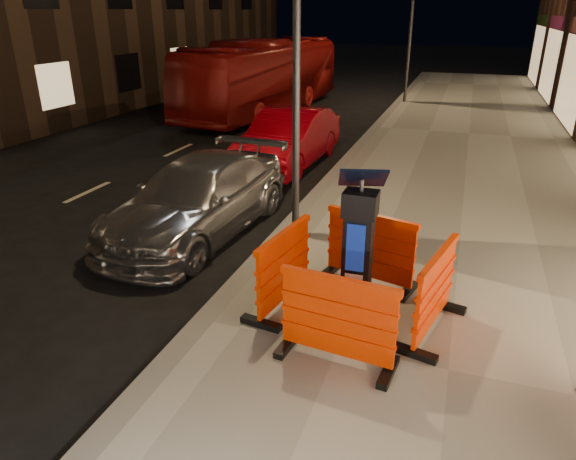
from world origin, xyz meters
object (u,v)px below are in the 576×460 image
(parking_kiosk, at_px, (358,250))
(barrier_back, at_px, (370,249))
(barrier_kerbside, at_px, (284,269))
(car_red, at_px, (289,165))
(barrier_front, at_px, (338,320))
(bus_doubledecker, at_px, (265,112))
(barrier_bldgside, at_px, (435,293))
(car_silver, at_px, (200,232))

(parking_kiosk, xyz_separation_m, barrier_back, (0.00, 0.95, -0.42))
(barrier_kerbside, relative_size, car_red, 0.31)
(parking_kiosk, distance_m, barrier_kerbside, 1.04)
(barrier_front, xyz_separation_m, barrier_back, (0.00, 1.90, 0.00))
(barrier_back, relative_size, bus_doubledecker, 0.14)
(barrier_back, bearing_deg, car_red, 133.07)
(barrier_bldgside, bearing_deg, parking_kiosk, 103.28)
(barrier_front, bearing_deg, barrier_back, 96.28)
(parking_kiosk, height_order, barrier_front, parking_kiosk)
(parking_kiosk, relative_size, barrier_kerbside, 1.40)
(car_red, distance_m, bus_doubledecker, 7.76)
(barrier_back, bearing_deg, barrier_bldgside, -30.72)
(barrier_bldgside, relative_size, bus_doubledecker, 0.14)
(car_red, bearing_deg, parking_kiosk, -62.56)
(barrier_kerbside, height_order, barrier_bldgside, same)
(parking_kiosk, xyz_separation_m, barrier_kerbside, (-0.95, 0.00, -0.42))
(barrier_kerbside, relative_size, car_silver, 0.30)
(barrier_back, xyz_separation_m, barrier_bldgside, (0.95, -0.95, 0.00))
(parking_kiosk, xyz_separation_m, car_red, (-3.22, 6.81, -1.09))
(car_silver, bearing_deg, barrier_bldgside, -21.71)
(barrier_kerbside, xyz_separation_m, bus_doubledecker, (-5.67, 13.78, -0.68))
(barrier_front, bearing_deg, bus_doubledecker, 120.48)
(parking_kiosk, distance_m, barrier_bldgside, 1.04)
(car_silver, bearing_deg, parking_kiosk, -27.82)
(barrier_front, relative_size, car_silver, 0.30)
(parking_kiosk, relative_size, car_red, 0.43)
(barrier_front, distance_m, barrier_back, 1.90)
(bus_doubledecker, bearing_deg, barrier_bldgside, -56.09)
(barrier_front, height_order, barrier_back, same)
(barrier_bldgside, relative_size, car_red, 0.31)
(parking_kiosk, height_order, barrier_bldgside, parking_kiosk)
(car_red, bearing_deg, bus_doubledecker, 118.13)
(car_silver, height_order, bus_doubledecker, bus_doubledecker)
(barrier_front, height_order, car_red, barrier_front)
(barrier_back, height_order, car_red, barrier_back)
(car_red, bearing_deg, barrier_kerbside, -69.43)
(barrier_kerbside, xyz_separation_m, car_red, (-2.27, 6.81, -0.68))
(barrier_bldgside, xyz_separation_m, car_red, (-4.17, 6.81, -0.68))
(barrier_kerbside, height_order, bus_doubledecker, bus_doubledecker)
(barrier_bldgside, bearing_deg, car_red, 44.77)
(car_red, bearing_deg, car_silver, -89.18)
(barrier_kerbside, relative_size, bus_doubledecker, 0.14)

